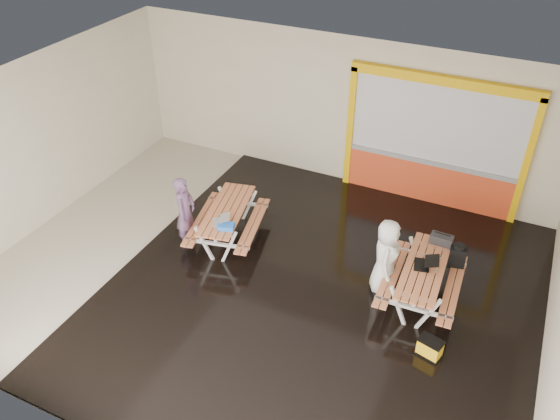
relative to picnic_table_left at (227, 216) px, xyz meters
The scene contains 14 objects.
room 1.78m from the picnic_table_left, 34.75° to the right, with size 10.02×8.02×3.52m.
deck 2.55m from the picnic_table_left, 18.09° to the right, with size 7.50×7.98×0.05m, color black.
kiosk 4.66m from the picnic_table_left, 43.65° to the left, with size 3.88×0.16×3.00m.
picnic_table_left is the anchor object (origin of this frame).
picnic_table_right 3.99m from the picnic_table_left, ahead, with size 1.39×1.99×0.78m.
person_left 0.85m from the picnic_table_left, 143.96° to the right, with size 0.56×0.37×1.53m, color #66486A.
person_right 3.32m from the picnic_table_left, ahead, with size 0.73×0.47×1.49m, color white.
laptop_left 0.51m from the picnic_table_left, 75.58° to the right, with size 0.45×0.43×0.15m.
laptop_right 4.00m from the picnic_table_left, ahead, with size 0.47×0.43×0.17m.
blue_pouch 0.68m from the picnic_table_left, 61.23° to the right, with size 0.31×0.22×0.09m, color blue.
toolbox 4.17m from the picnic_table_left, ahead, with size 0.41×0.22×0.23m.
backpack 4.48m from the picnic_table_left, ahead, with size 0.32×0.24×0.49m.
dark_case 3.43m from the picnic_table_left, ahead, with size 0.37×0.28×0.14m, color black.
fluke_bag 4.66m from the picnic_table_left, 16.47° to the right, with size 0.44×0.34×0.33m.
Camera 1 is at (3.82, -7.15, 7.19)m, focal length 36.30 mm.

